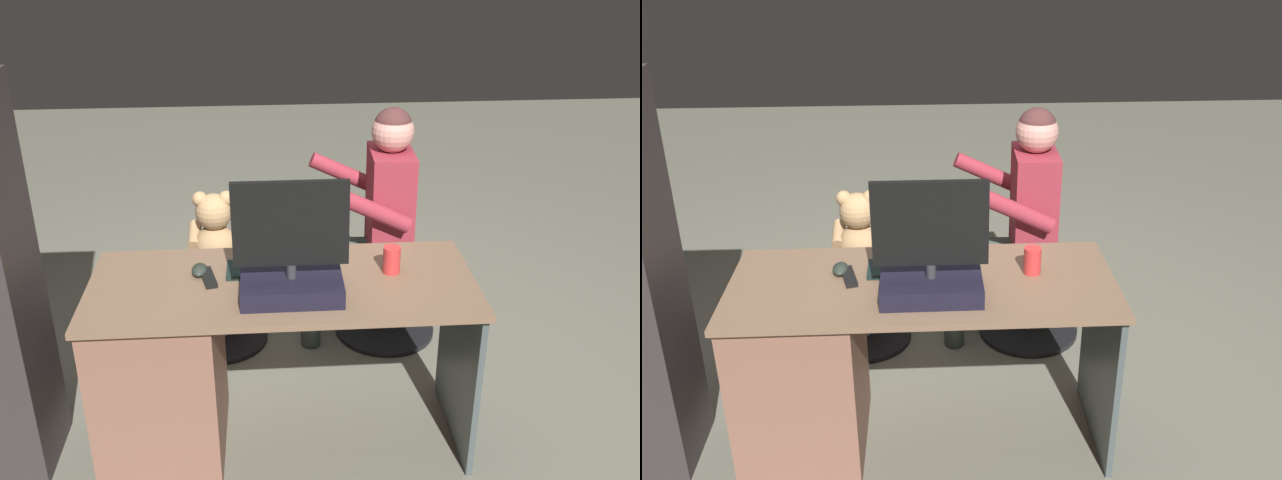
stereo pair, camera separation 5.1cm
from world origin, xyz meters
TOP-DOWN VIEW (x-y plane):
  - ground_plane at (0.00, 0.00)m, footprint 10.00×10.00m
  - desk at (0.38, 0.41)m, footprint 1.45×0.61m
  - monitor at (-0.03, 0.51)m, footprint 0.41×0.24m
  - keyboard at (0.00, 0.32)m, footprint 0.42×0.14m
  - computer_mouse at (0.31, 0.32)m, footprint 0.06×0.10m
  - cup at (-0.42, 0.36)m, footprint 0.07×0.07m
  - tv_remote at (0.28, 0.37)m, footprint 0.08×0.16m
  - office_chair_teddy at (0.30, -0.35)m, footprint 0.46×0.46m
  - teddy_bear at (0.30, -0.37)m, footprint 0.26×0.27m
  - visitor_chair at (-0.53, -0.38)m, footprint 0.51×0.51m
  - person at (-0.45, -0.38)m, footprint 0.55×0.48m

SIDE VIEW (x-z plane):
  - ground_plane at x=0.00m, z-range 0.00..0.00m
  - visitor_chair at x=-0.53m, z-range 0.02..0.45m
  - office_chair_teddy at x=0.30m, z-range 0.04..0.47m
  - desk at x=0.38m, z-range 0.03..0.77m
  - teddy_bear at x=0.30m, z-range 0.41..0.80m
  - person at x=-0.45m, z-range 0.10..1.28m
  - tv_remote at x=0.28m, z-range 0.74..0.76m
  - keyboard at x=0.00m, z-range 0.74..0.76m
  - computer_mouse at x=0.31m, z-range 0.74..0.78m
  - cup at x=-0.42m, z-range 0.74..0.85m
  - monitor at x=-0.03m, z-range 0.64..1.08m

